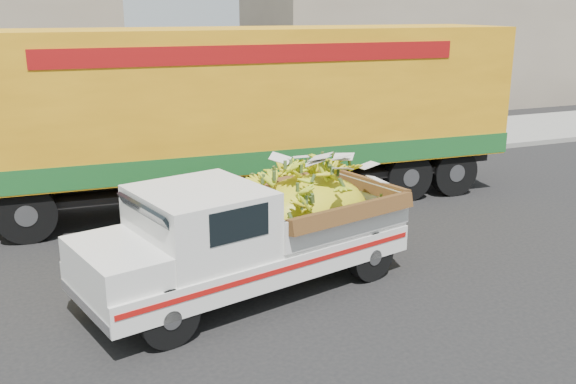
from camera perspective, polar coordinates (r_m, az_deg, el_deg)
name	(u,v)px	position (r m, az deg, el deg)	size (l,w,h in m)	color
ground	(205,311)	(9.48, -7.37, -10.41)	(100.00, 100.00, 0.00)	black
curb	(125,183)	(16.15, -14.25, 0.77)	(60.00, 0.25, 0.15)	gray
sidewalk	(113,165)	(18.17, -15.27, 2.37)	(60.00, 4.00, 0.14)	gray
building_right	(414,36)	(29.33, 11.12, 13.47)	(14.00, 6.00, 6.00)	gray
pickup_truck	(269,228)	(9.87, -1.72, -3.20)	(5.34, 3.00, 1.77)	black
semi_trailer	(246,108)	(13.91, -3.78, 7.43)	(12.03, 3.08, 3.80)	black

